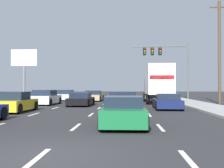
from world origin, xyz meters
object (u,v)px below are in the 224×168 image
at_px(car_white, 45,98).
at_px(box_truck, 157,82).
at_px(car_green, 124,112).
at_px(utility_pole_mid, 219,51).
at_px(car_tan, 94,96).
at_px(car_navy, 167,102).
at_px(car_orange, 120,99).
at_px(car_red, 123,102).
at_px(car_black, 81,99).
at_px(car_yellow, 15,103).
at_px(car_silver, 66,96).
at_px(traffic_signal_mast, 162,56).
at_px(roadside_billboard, 24,63).
at_px(car_maroon, 125,97).

height_order(car_white, box_truck, box_truck).
bearing_deg(car_green, utility_pole_mid, 59.20).
bearing_deg(car_tan, car_green, -79.91).
bearing_deg(utility_pole_mid, car_navy, -131.99).
height_order(car_orange, car_red, car_red).
bearing_deg(car_white, car_green, -61.41).
relative_size(car_black, box_truck, 0.52).
xyz_separation_m(car_orange, car_navy, (3.55, -4.18, -0.05)).
height_order(car_yellow, car_green, car_yellow).
height_order(car_silver, car_white, car_white).
bearing_deg(car_white, car_yellow, -89.09).
distance_m(box_truck, traffic_signal_mast, 9.31).
distance_m(car_black, car_red, 6.48).
relative_size(car_tan, car_red, 0.89).
height_order(car_white, car_tan, car_white).
height_order(car_white, car_orange, car_white).
xyz_separation_m(car_yellow, car_green, (7.14, -5.97, -0.01)).
bearing_deg(traffic_signal_mast, car_yellow, -123.00).
relative_size(car_silver, car_red, 0.89).
relative_size(car_white, car_navy, 1.05).
relative_size(car_black, roadside_billboard, 0.58).
bearing_deg(car_maroon, car_tan, 176.85).
bearing_deg(utility_pole_mid, car_orange, -165.09).
distance_m(car_white, car_green, 15.16).
relative_size(car_maroon, roadside_billboard, 0.60).
xyz_separation_m(car_black, roadside_billboard, (-11.50, 17.38, 4.66)).
height_order(car_tan, car_green, car_green).
bearing_deg(car_tan, car_yellow, -103.93).
xyz_separation_m(car_tan, car_black, (-0.15, -8.19, -0.01)).
relative_size(car_silver, traffic_signal_mast, 0.55).
bearing_deg(car_silver, box_truck, -26.58).
xyz_separation_m(car_green, utility_pole_mid, (9.21, 15.46, 4.56)).
bearing_deg(car_silver, car_navy, -50.90).
distance_m(car_black, box_truck, 8.32).
distance_m(car_silver, utility_pole_mid, 17.95).
bearing_deg(traffic_signal_mast, car_black, -124.75).
distance_m(car_green, roadside_billboard, 33.46).
distance_m(car_orange, traffic_signal_mast, 13.81).
distance_m(car_maroon, box_truck, 5.35).
bearing_deg(car_white, car_silver, 89.02).
relative_size(car_red, utility_pole_mid, 0.46).
bearing_deg(car_red, car_yellow, -173.97).
relative_size(car_tan, car_maroon, 0.93).
bearing_deg(car_tan, car_white, -117.83).
distance_m(car_yellow, traffic_signal_mast, 22.76).
xyz_separation_m(car_black, car_maroon, (3.75, 7.99, -0.03)).
bearing_deg(car_tan, car_black, -91.07).
bearing_deg(car_navy, roadside_billboard, 131.66).
relative_size(car_tan, traffic_signal_mast, 0.55).
bearing_deg(car_maroon, car_navy, -74.44).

